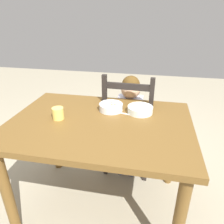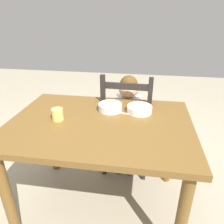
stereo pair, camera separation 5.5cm
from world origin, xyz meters
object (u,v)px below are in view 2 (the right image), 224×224
object	(u,v)px
dining_table	(100,136)
dining_chair	(127,127)
spoon	(118,112)
child_figure	(128,112)
bowl_of_carrots	(110,107)
bowl_of_peas	(139,109)
drinking_cup	(58,114)

from	to	relation	value
dining_table	dining_chair	world-z (taller)	dining_chair
dining_table	spoon	world-z (taller)	spoon
dining_table	spoon	bearing A→B (deg)	55.31
child_figure	spoon	world-z (taller)	child_figure
dining_chair	bowl_of_carrots	size ratio (longest dim) A/B	5.64
child_figure	spoon	xyz separation A→B (m)	(-0.04, -0.33, 0.15)
child_figure	bowl_of_peas	size ratio (longest dim) A/B	5.18
child_figure	bowl_of_carrots	xyz separation A→B (m)	(-0.11, -0.29, 0.17)
bowl_of_carrots	spoon	bearing A→B (deg)	-27.39
dining_chair	child_figure	bearing A→B (deg)	-54.00
dining_chair	spoon	xyz separation A→B (m)	(-0.04, -0.33, 0.31)
dining_chair	drinking_cup	world-z (taller)	dining_chair
bowl_of_carrots	drinking_cup	world-z (taller)	drinking_cup
bowl_of_peas	spoon	bearing A→B (deg)	-167.12
bowl_of_peas	bowl_of_carrots	world-z (taller)	bowl_of_carrots
dining_chair	child_figure	size ratio (longest dim) A/B	1.04
bowl_of_peas	drinking_cup	distance (m)	0.59
dining_chair	bowl_of_peas	distance (m)	0.46
dining_table	bowl_of_carrots	size ratio (longest dim) A/B	7.03
bowl_of_carrots	dining_chair	bearing A→B (deg)	70.07
dining_table	dining_chair	size ratio (longest dim) A/B	1.25
dining_chair	child_figure	world-z (taller)	dining_chair
dining_chair	bowl_of_peas	size ratio (longest dim) A/B	5.40
dining_chair	bowl_of_carrots	distance (m)	0.46
dining_table	dining_chair	xyz separation A→B (m)	(0.15, 0.48, -0.19)
dining_chair	bowl_of_peas	xyz separation A→B (m)	(0.11, -0.30, 0.33)
dining_chair	bowl_of_carrots	world-z (taller)	dining_chair
dining_table	bowl_of_carrots	world-z (taller)	bowl_of_carrots
bowl_of_carrots	spoon	xyz separation A→B (m)	(0.07, -0.03, -0.02)
bowl_of_peas	drinking_cup	xyz separation A→B (m)	(-0.55, -0.21, 0.01)
bowl_of_peas	dining_chair	bearing A→B (deg)	110.64
bowl_of_peas	child_figure	bearing A→B (deg)	110.47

